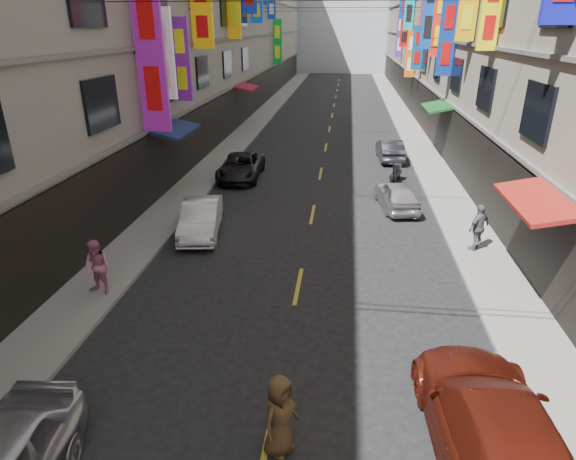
% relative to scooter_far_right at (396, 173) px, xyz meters
% --- Properties ---
extents(sidewalk_left, '(2.00, 90.00, 0.12)m').
position_rel_scooter_far_right_xyz_m(sidewalk_left, '(-9.79, 13.05, -0.38)').
color(sidewalk_left, slate).
rests_on(sidewalk_left, ground).
extents(sidewalk_right, '(2.00, 90.00, 0.12)m').
position_rel_scooter_far_right_xyz_m(sidewalk_right, '(2.21, 13.05, -0.38)').
color(sidewalk_right, slate).
rests_on(sidewalk_right, ground).
extents(haze_block, '(18.00, 8.00, 22.00)m').
position_rel_scooter_far_right_xyz_m(haze_block, '(-3.79, 63.05, 10.56)').
color(haze_block, '#A7ADBA').
rests_on(haze_block, ground).
extents(street_awnings, '(13.99, 35.20, 0.41)m').
position_rel_scooter_far_right_xyz_m(street_awnings, '(-5.05, -2.95, 2.56)').
color(street_awnings, '#154F17').
rests_on(street_awnings, ground).
extents(lane_markings, '(0.12, 80.20, 0.01)m').
position_rel_scooter_far_right_xyz_m(lane_markings, '(-3.79, 10.05, -0.44)').
color(lane_markings, gold).
rests_on(lane_markings, ground).
extents(scooter_far_right, '(0.77, 1.75, 1.14)m').
position_rel_scooter_far_right_xyz_m(scooter_far_right, '(0.00, 0.00, 0.00)').
color(scooter_far_right, black).
rests_on(scooter_far_right, ground).
extents(car_left_mid, '(1.91, 3.92, 1.24)m').
position_rel_scooter_far_right_xyz_m(car_left_mid, '(-7.79, -7.42, 0.18)').
color(car_left_mid, white).
rests_on(car_left_mid, ground).
extents(car_left_far, '(2.11, 4.36, 1.20)m').
position_rel_scooter_far_right_xyz_m(car_left_far, '(-7.79, -0.22, 0.16)').
color(car_left_far, black).
rests_on(car_left_far, ground).
extents(car_right_near, '(2.42, 5.36, 1.52)m').
position_rel_scooter_far_right_xyz_m(car_right_near, '(0.21, -16.90, 0.32)').
color(car_right_near, maroon).
rests_on(car_right_near, ground).
extents(car_right_mid, '(1.92, 3.65, 1.18)m').
position_rel_scooter_far_right_xyz_m(car_right_mid, '(-0.30, -3.80, 0.15)').
color(car_right_mid, silver).
rests_on(car_right_mid, ground).
extents(car_right_far, '(1.48, 3.70, 1.20)m').
position_rel_scooter_far_right_xyz_m(car_right_far, '(0.02, 4.32, 0.16)').
color(car_right_far, '#282830').
rests_on(car_right_far, ground).
extents(pedestrian_lfar, '(0.90, 0.72, 1.62)m').
position_rel_scooter_far_right_xyz_m(pedestrian_lfar, '(-9.37, -12.22, 0.49)').
color(pedestrian_lfar, '#CD6C92').
rests_on(pedestrian_lfar, sidewalk_left).
extents(pedestrian_rfar, '(1.09, 1.03, 1.64)m').
position_rel_scooter_far_right_xyz_m(pedestrian_rfar, '(2.03, -7.94, 0.50)').
color(pedestrian_rfar, '#5B5B5D').
rests_on(pedestrian_rfar, sidewalk_right).
extents(pedestrian_crossing, '(0.88, 0.97, 1.64)m').
position_rel_scooter_far_right_xyz_m(pedestrian_crossing, '(-3.53, -17.03, 0.38)').
color(pedestrian_crossing, '#523A21').
rests_on(pedestrian_crossing, ground).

